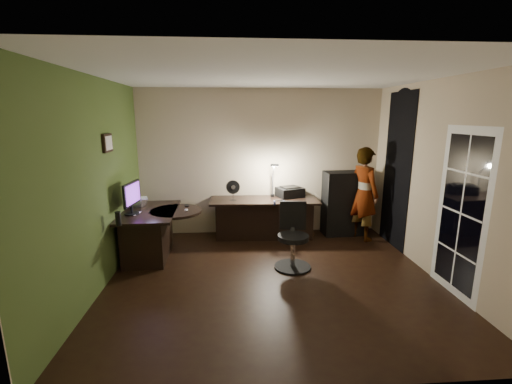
{
  "coord_description": "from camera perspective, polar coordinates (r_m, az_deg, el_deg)",
  "views": [
    {
      "loc": [
        -0.55,
        -4.35,
        2.21
      ],
      "look_at": [
        -0.15,
        1.05,
        1.0
      ],
      "focal_mm": 24.0,
      "sensor_mm": 36.0,
      "label": 1
    }
  ],
  "objects": [
    {
      "name": "floor",
      "position": [
        4.92,
        2.73,
        -14.21
      ],
      "size": [
        4.5,
        4.0,
        0.01
      ],
      "primitive_type": "cube",
      "color": "black",
      "rests_on": "ground"
    },
    {
      "name": "ceiling",
      "position": [
        4.42,
        3.11,
        19.0
      ],
      "size": [
        4.5,
        4.0,
        0.01
      ],
      "primitive_type": "cube",
      "color": "silver",
      "rests_on": "floor"
    },
    {
      "name": "wall_back",
      "position": [
        6.44,
        0.71,
        4.92
      ],
      "size": [
        4.5,
        0.01,
        2.7
      ],
      "primitive_type": "cube",
      "color": "tan",
      "rests_on": "floor"
    },
    {
      "name": "wall_front",
      "position": [
        2.56,
        8.47,
        -7.21
      ],
      "size": [
        4.5,
        0.01,
        2.7
      ],
      "primitive_type": "cube",
      "color": "tan",
      "rests_on": "floor"
    },
    {
      "name": "wall_left",
      "position": [
        4.76,
        -25.17,
        0.95
      ],
      "size": [
        0.01,
        4.0,
        2.7
      ],
      "primitive_type": "cube",
      "color": "tan",
      "rests_on": "floor"
    },
    {
      "name": "wall_right",
      "position": [
        5.25,
        28.15,
        1.65
      ],
      "size": [
        0.01,
        4.0,
        2.7
      ],
      "primitive_type": "cube",
      "color": "tan",
      "rests_on": "floor"
    },
    {
      "name": "green_wall_overlay",
      "position": [
        4.75,
        -25.0,
        0.96
      ],
      "size": [
        0.0,
        4.0,
        2.7
      ],
      "primitive_type": "cube",
      "color": "#425A25",
      "rests_on": "floor"
    },
    {
      "name": "arched_doorway",
      "position": [
        6.24,
        22.43,
        3.24
      ],
      "size": [
        0.01,
        0.9,
        2.6
      ],
      "primitive_type": "cube",
      "color": "black",
      "rests_on": "floor"
    },
    {
      "name": "french_door",
      "position": [
        4.86,
        31.0,
        -3.09
      ],
      "size": [
        0.02,
        0.92,
        2.1
      ],
      "primitive_type": "cube",
      "color": "white",
      "rests_on": "floor"
    },
    {
      "name": "framed_picture",
      "position": [
        5.1,
        -23.56,
        7.5
      ],
      "size": [
        0.04,
        0.3,
        0.25
      ],
      "primitive_type": "cube",
      "color": "black",
      "rests_on": "wall_left"
    },
    {
      "name": "desk_left",
      "position": [
        5.71,
        -17.06,
        -6.67
      ],
      "size": [
        0.85,
        1.34,
        0.76
      ],
      "primitive_type": "cube",
      "rotation": [
        0.0,
        0.0,
        0.03
      ],
      "color": "black",
      "rests_on": "floor"
    },
    {
      "name": "desk_right",
      "position": [
        6.29,
        1.4,
        -4.47
      ],
      "size": [
        1.97,
        0.76,
        0.73
      ],
      "primitive_type": "cube",
      "rotation": [
        0.0,
        0.0,
        -0.04
      ],
      "color": "black",
      "rests_on": "floor"
    },
    {
      "name": "cabinet",
      "position": [
        6.65,
        14.58,
        -1.83
      ],
      "size": [
        0.82,
        0.45,
        1.2
      ],
      "primitive_type": "cube",
      "rotation": [
        0.0,
        0.0,
        0.06
      ],
      "color": "black",
      "rests_on": "floor"
    },
    {
      "name": "laptop_stand",
      "position": [
        5.94,
        -19.33,
        -1.67
      ],
      "size": [
        0.3,
        0.27,
        0.11
      ],
      "primitive_type": "cube",
      "rotation": [
        0.0,
        0.0,
        -0.21
      ],
      "color": "silver",
      "rests_on": "desk_left"
    },
    {
      "name": "laptop",
      "position": [
        5.9,
        -19.07,
        -0.13
      ],
      "size": [
        0.37,
        0.35,
        0.2
      ],
      "primitive_type": "cube",
      "rotation": [
        0.0,
        0.0,
        0.29
      ],
      "color": "silver",
      "rests_on": "laptop_stand"
    },
    {
      "name": "monitor",
      "position": [
        5.44,
        -20.11,
        -1.67
      ],
      "size": [
        0.18,
        0.55,
        0.36
      ],
      "primitive_type": "cube",
      "rotation": [
        0.0,
        0.0,
        -0.13
      ],
      "color": "black",
      "rests_on": "desk_left"
    },
    {
      "name": "mouse",
      "position": [
        5.43,
        -11.54,
        -2.94
      ],
      "size": [
        0.08,
        0.1,
        0.03
      ],
      "primitive_type": "ellipsoid",
      "rotation": [
        0.0,
        0.0,
        0.27
      ],
      "color": "silver",
      "rests_on": "desk_left"
    },
    {
      "name": "phone",
      "position": [
        5.75,
        -11.46,
        -2.19
      ],
      "size": [
        0.09,
        0.14,
        0.01
      ],
      "primitive_type": "cube",
      "rotation": [
        0.0,
        0.0,
        0.17
      ],
      "color": "black",
      "rests_on": "desk_left"
    },
    {
      "name": "pen",
      "position": [
        5.52,
        -17.3,
        -3.12
      ],
      "size": [
        0.02,
        0.16,
        0.01
      ],
      "primitive_type": "cube",
      "rotation": [
        0.0,
        0.0,
        0.07
      ],
      "color": "black",
      "rests_on": "desk_left"
    },
    {
      "name": "speaker",
      "position": [
        4.96,
        -21.99,
        -4.16
      ],
      "size": [
        0.07,
        0.07,
        0.19
      ],
      "primitive_type": "cylinder",
      "rotation": [
        0.0,
        0.0,
        0.0
      ],
      "color": "black",
      "rests_on": "desk_left"
    },
    {
      "name": "notepad",
      "position": [
        5.48,
        -19.68,
        -3.41
      ],
      "size": [
        0.18,
        0.22,
        0.01
      ],
      "primitive_type": "cube",
      "rotation": [
        0.0,
        0.0,
        -0.24
      ],
      "color": "silver",
      "rests_on": "desk_left"
    },
    {
      "name": "desk_fan",
      "position": [
        6.1,
        -3.86,
        0.25
      ],
      "size": [
        0.26,
        0.17,
        0.38
      ],
      "primitive_type": "cube",
      "rotation": [
        0.0,
        0.0,
        0.18
      ],
      "color": "black",
      "rests_on": "desk_right"
    },
    {
      "name": "headphones",
      "position": [
        5.86,
        3.85,
        -1.71
      ],
      "size": [
        0.2,
        0.09,
        0.09
      ],
      "primitive_type": "cube",
      "rotation": [
        0.0,
        0.0,
        0.05
      ],
      "color": "navy",
      "rests_on": "desk_right"
    },
    {
      "name": "printer",
      "position": [
        6.41,
        5.67,
        0.01
      ],
      "size": [
        0.55,
        0.49,
        0.2
      ],
      "primitive_type": "cube",
      "rotation": [
        0.0,
        0.0,
        0.34
      ],
      "color": "black",
      "rests_on": "desk_right"
    },
    {
      "name": "desk_lamp",
      "position": [
        6.33,
        2.8,
        2.24
      ],
      "size": [
        0.22,
        0.35,
        0.71
      ],
      "primitive_type": "cube",
      "rotation": [
        0.0,
        0.0,
        0.17
      ],
      "color": "black",
      "rests_on": "desk_right"
    },
    {
      "name": "office_chair",
      "position": [
        5.06,
        6.22,
        -7.47
      ],
      "size": [
        0.6,
        0.6,
        0.97
      ],
      "primitive_type": "cube",
      "rotation": [
        0.0,
        0.0,
        -0.12
      ],
      "color": "black",
      "rests_on": "floor"
    },
    {
      "name": "person",
      "position": [
        6.43,
        17.54,
        -0.3
      ],
      "size": [
        0.61,
        0.71,
        1.68
      ],
      "primitive_type": "imported",
      "rotation": [
        0.0,
        0.0,
        1.99
      ],
      "color": "#D8A88C",
      "rests_on": "floor"
    }
  ]
}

